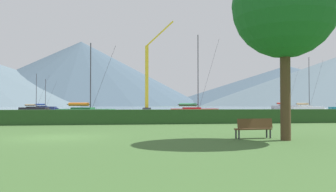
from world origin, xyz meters
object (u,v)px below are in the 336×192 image
(sailboat_slip_0, at_px, (44,108))
(park_tree, at_px, (288,0))
(sailboat_slip_5, at_px, (87,112))
(sailboat_slip_7, at_px, (307,108))
(sailboat_slip_1, at_px, (34,109))
(sailboat_slip_2, at_px, (195,111))
(sailboat_slip_4, at_px, (286,107))
(dock_crane, at_px, (148,80))
(park_bench_under_tree, at_px, (254,127))

(sailboat_slip_0, relative_size, park_tree, 0.94)
(sailboat_slip_5, distance_m, sailboat_slip_7, 55.89)
(sailboat_slip_1, distance_m, sailboat_slip_2, 43.67)
(sailboat_slip_0, height_order, sailboat_slip_2, sailboat_slip_2)
(sailboat_slip_0, distance_m, sailboat_slip_1, 17.87)
(sailboat_slip_2, height_order, sailboat_slip_7, sailboat_slip_7)
(sailboat_slip_4, height_order, park_tree, sailboat_slip_4)
(sailboat_slip_2, relative_size, dock_crane, 0.50)
(park_bench_under_tree, bearing_deg, park_tree, -44.28)
(sailboat_slip_2, relative_size, sailboat_slip_7, 0.92)
(sailboat_slip_1, xyz_separation_m, sailboat_slip_4, (68.91, 19.02, 0.20))
(sailboat_slip_5, distance_m, park_bench_under_tree, 29.59)
(sailboat_slip_1, height_order, sailboat_slip_2, sailboat_slip_2)
(sailboat_slip_2, distance_m, park_tree, 34.05)
(dock_crane, bearing_deg, sailboat_slip_7, -21.04)
(dock_crane, bearing_deg, sailboat_slip_2, -85.54)
(sailboat_slip_0, distance_m, sailboat_slip_5, 57.34)
(dock_crane, bearing_deg, sailboat_slip_1, -164.81)
(sailboat_slip_1, bearing_deg, sailboat_slip_5, -56.02)
(sailboat_slip_4, height_order, dock_crane, dock_crane)
(sailboat_slip_0, xyz_separation_m, dock_crane, (27.33, -10.80, 7.09))
(sailboat_slip_1, height_order, park_tree, park_tree)
(sailboat_slip_0, distance_m, sailboat_slip_7, 67.16)
(park_tree, relative_size, dock_crane, 0.40)
(park_bench_under_tree, bearing_deg, sailboat_slip_1, 104.93)
(sailboat_slip_0, distance_m, park_tree, 88.41)
(park_tree, bearing_deg, sailboat_slip_5, 111.34)
(sailboat_slip_1, bearing_deg, sailboat_slip_4, 28.32)
(sailboat_slip_2, bearing_deg, sailboat_slip_5, -160.46)
(park_tree, bearing_deg, sailboat_slip_0, 107.94)
(sailboat_slip_0, height_order, sailboat_slip_7, sailboat_slip_7)
(sailboat_slip_5, height_order, park_bench_under_tree, sailboat_slip_5)
(park_bench_under_tree, height_order, dock_crane, dock_crane)
(park_bench_under_tree, bearing_deg, sailboat_slip_2, 76.47)
(sailboat_slip_7, relative_size, park_tree, 1.37)
(sailboat_slip_0, bearing_deg, dock_crane, -14.12)
(sailboat_slip_2, relative_size, park_tree, 1.26)
(sailboat_slip_4, xyz_separation_m, park_bench_under_tree, (-44.51, -84.15, -0.25))
(sailboat_slip_7, height_order, park_bench_under_tree, sailboat_slip_7)
(sailboat_slip_1, xyz_separation_m, sailboat_slip_2, (28.91, -32.73, 0.06))
(sailboat_slip_1, bearing_deg, sailboat_slip_7, 6.76)
(sailboat_slip_1, distance_m, park_tree, 71.17)
(sailboat_slip_4, xyz_separation_m, sailboat_slip_7, (-7.84, -25.57, -0.08))
(sailboat_slip_1, bearing_deg, sailboat_slip_2, -35.66)
(sailboat_slip_1, relative_size, sailboat_slip_7, 0.68)
(sailboat_slip_4, distance_m, sailboat_slip_5, 78.38)
(sailboat_slip_1, distance_m, park_bench_under_tree, 69.55)
(park_bench_under_tree, bearing_deg, sailboat_slip_0, 101.74)
(sailboat_slip_1, xyz_separation_m, dock_crane, (25.81, 7.01, 7.13))
(park_bench_under_tree, bearing_deg, sailboat_slip_4, 56.52)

